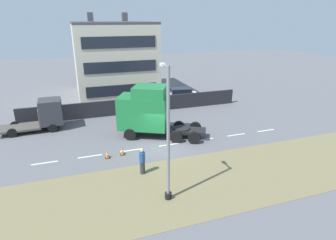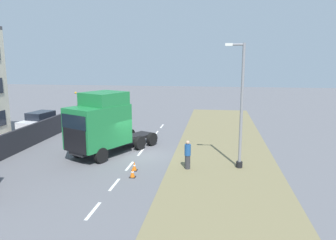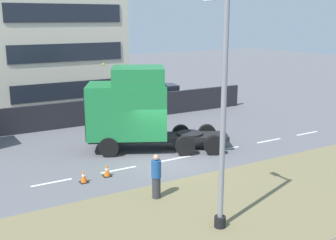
{
  "view_description": "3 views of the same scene",
  "coord_description": "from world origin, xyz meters",
  "px_view_note": "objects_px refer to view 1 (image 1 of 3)",
  "views": [
    {
      "loc": [
        -20.02,
        6.3,
        9.93
      ],
      "look_at": [
        -2.2,
        0.16,
        3.05
      ],
      "focal_mm": 30.0,
      "sensor_mm": 36.0,
      "label": 1
    },
    {
      "loc": [
        -5.38,
        22.11,
        6.81
      ],
      "look_at": [
        -1.82,
        -2.22,
        2.19
      ],
      "focal_mm": 35.0,
      "sensor_mm": 36.0,
      "label": 2
    },
    {
      "loc": [
        -17.47,
        10.01,
        7.02
      ],
      "look_at": [
        -0.73,
        0.21,
        2.3
      ],
      "focal_mm": 45.0,
      "sensor_mm": 36.0,
      "label": 3
    }
  ],
  "objects_px": {
    "parked_car": "(180,96)",
    "pedestrian": "(142,162)",
    "flatbed_truck": "(46,114)",
    "lamp_post": "(168,144)",
    "lorry_cab": "(147,111)",
    "traffic_cone_trailing": "(122,151)",
    "traffic_cone_lead": "(107,155)"
  },
  "relations": [
    {
      "from": "parked_car",
      "to": "pedestrian",
      "type": "bearing_deg",
      "value": 159.7
    },
    {
      "from": "flatbed_truck",
      "to": "lamp_post",
      "type": "height_order",
      "value": "lamp_post"
    },
    {
      "from": "lamp_post",
      "to": "pedestrian",
      "type": "xyz_separation_m",
      "value": [
        3.17,
        0.72,
        -2.6
      ]
    },
    {
      "from": "pedestrian",
      "to": "parked_car",
      "type": "bearing_deg",
      "value": -29.96
    },
    {
      "from": "lorry_cab",
      "to": "lamp_post",
      "type": "relative_size",
      "value": 0.98
    },
    {
      "from": "lorry_cab",
      "to": "parked_car",
      "type": "distance_m",
      "value": 10.51
    },
    {
      "from": "lamp_post",
      "to": "parked_car",
      "type": "bearing_deg",
      "value": -23.38
    },
    {
      "from": "parked_car",
      "to": "traffic_cone_trailing",
      "type": "xyz_separation_m",
      "value": [
        -11.3,
        9.16,
        -0.67
      ]
    },
    {
      "from": "lorry_cab",
      "to": "traffic_cone_lead",
      "type": "height_order",
      "value": "lorry_cab"
    },
    {
      "from": "flatbed_truck",
      "to": "lamp_post",
      "type": "distance_m",
      "value": 15.8
    },
    {
      "from": "flatbed_truck",
      "to": "lamp_post",
      "type": "xyz_separation_m",
      "value": [
        -13.92,
        -7.19,
        2.0
      ]
    },
    {
      "from": "lamp_post",
      "to": "traffic_cone_lead",
      "type": "xyz_separation_m",
      "value": [
        6.22,
        2.67,
        -3.22
      ]
    },
    {
      "from": "lorry_cab",
      "to": "pedestrian",
      "type": "height_order",
      "value": "lorry_cab"
    },
    {
      "from": "parked_car",
      "to": "flatbed_truck",
      "type": "bearing_deg",
      "value": 113.92
    },
    {
      "from": "parked_car",
      "to": "traffic_cone_trailing",
      "type": "distance_m",
      "value": 14.56
    },
    {
      "from": "lamp_post",
      "to": "traffic_cone_lead",
      "type": "height_order",
      "value": "lamp_post"
    },
    {
      "from": "parked_car",
      "to": "traffic_cone_trailing",
      "type": "relative_size",
      "value": 7.96
    },
    {
      "from": "flatbed_truck",
      "to": "parked_car",
      "type": "height_order",
      "value": "flatbed_truck"
    },
    {
      "from": "parked_car",
      "to": "lamp_post",
      "type": "height_order",
      "value": "lamp_post"
    },
    {
      "from": "flatbed_truck",
      "to": "parked_car",
      "type": "xyz_separation_m",
      "value": [
        3.77,
        -14.84,
        -0.55
      ]
    },
    {
      "from": "pedestrian",
      "to": "traffic_cone_lead",
      "type": "relative_size",
      "value": 3.15
    },
    {
      "from": "pedestrian",
      "to": "traffic_cone_trailing",
      "type": "distance_m",
      "value": 3.38
    },
    {
      "from": "lorry_cab",
      "to": "lamp_post",
      "type": "height_order",
      "value": "lamp_post"
    },
    {
      "from": "parked_car",
      "to": "traffic_cone_lead",
      "type": "distance_m",
      "value": 15.45
    },
    {
      "from": "lamp_post",
      "to": "pedestrian",
      "type": "height_order",
      "value": "lamp_post"
    },
    {
      "from": "parked_car",
      "to": "traffic_cone_lead",
      "type": "xyz_separation_m",
      "value": [
        -11.47,
        10.32,
        -0.67
      ]
    },
    {
      "from": "lorry_cab",
      "to": "pedestrian",
      "type": "distance_m",
      "value": 6.71
    },
    {
      "from": "flatbed_truck",
      "to": "pedestrian",
      "type": "distance_m",
      "value": 12.56
    },
    {
      "from": "lamp_post",
      "to": "pedestrian",
      "type": "bearing_deg",
      "value": 12.74
    },
    {
      "from": "flatbed_truck",
      "to": "parked_car",
      "type": "relative_size",
      "value": 1.23
    },
    {
      "from": "flatbed_truck",
      "to": "traffic_cone_trailing",
      "type": "height_order",
      "value": "flatbed_truck"
    },
    {
      "from": "flatbed_truck",
      "to": "pedestrian",
      "type": "xyz_separation_m",
      "value": [
        -10.75,
        -6.47,
        -0.6
      ]
    }
  ]
}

